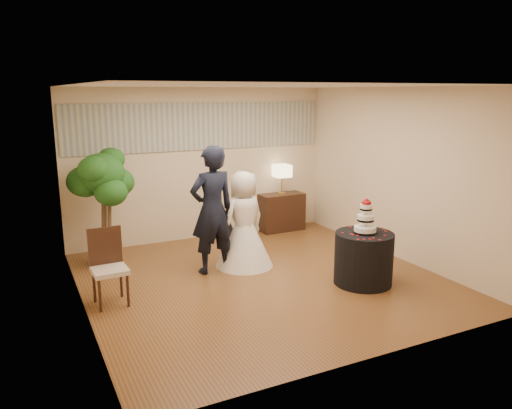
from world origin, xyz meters
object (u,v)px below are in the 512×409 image
ficus_tree (103,207)px  side_chair (110,268)px  wedding_cake (366,216)px  console (281,212)px  bride (244,219)px  table_lamp (282,179)px  groom (212,210)px  cake_table (364,258)px

ficus_tree → side_chair: 1.69m
wedding_cake → console: size_ratio=0.56×
wedding_cake → bride: bearing=130.1°
wedding_cake → table_lamp: table_lamp is taller
side_chair → wedding_cake: bearing=-16.6°
groom → cake_table: bearing=135.4°
wedding_cake → side_chair: 3.56m
wedding_cake → ficus_tree: (-3.19, 2.47, -0.06)m
cake_table → console: 3.03m
groom → table_lamp: size_ratio=3.37×
bride → table_lamp: 2.21m
groom → table_lamp: 2.63m
cake_table → side_chair: (-3.41, 0.86, 0.12)m
console → table_lamp: table_lamp is taller
wedding_cake → side_chair: wedding_cake is taller
cake_table → console: bearing=83.9°
groom → side_chair: groom is taller
table_lamp → groom: bearing=-142.6°
console → side_chair: 4.31m
side_chair → bride: bearing=12.6°
console → bride: bearing=-135.6°
bride → groom: bearing=-10.1°
cake_table → ficus_tree: ficus_tree is taller
table_lamp → ficus_tree: 3.55m
side_chair → ficus_tree: bearing=79.6°
groom → ficus_tree: (-1.42, 1.06, -0.03)m
bride → table_lamp: (1.54, 1.56, 0.27)m
side_chair → cake_table: bearing=-16.6°
bride → cake_table: 1.94m
groom → wedding_cake: groom is taller
bride → ficus_tree: bearing=-41.8°
table_lamp → wedding_cake: bearing=-96.1°
bride → side_chair: bearing=0.7°
wedding_cake → console: 3.09m
bride → side_chair: 2.28m
table_lamp → console: bearing=0.0°
side_chair → groom: bearing=16.0°
bride → cake_table: bearing=115.8°
cake_table → ficus_tree: bearing=142.2°
ficus_tree → table_lamp: bearing=8.7°
console → table_lamp: (0.00, 0.00, 0.66)m
groom → console: (2.09, 1.60, -0.61)m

